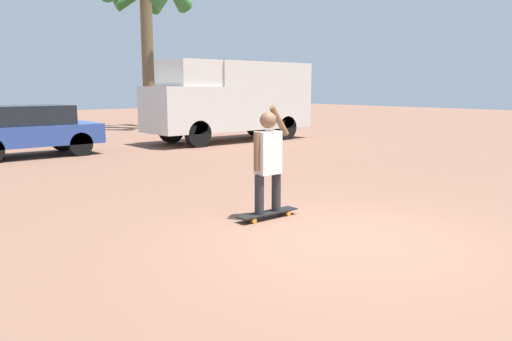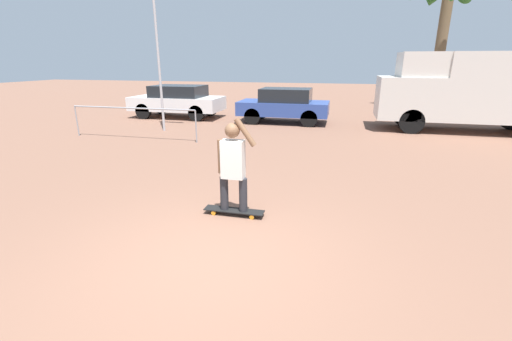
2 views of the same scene
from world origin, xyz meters
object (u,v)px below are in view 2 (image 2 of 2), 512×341
parked_car_blue (284,105)px  parked_car_white (178,100)px  flagpole (157,14)px  camper_van (473,89)px  skateboard (234,211)px  person_skateboarder (233,162)px

parked_car_blue → parked_car_white: (-5.10, 0.27, 0.03)m
flagpole → camper_van: bearing=13.3°
skateboard → parked_car_blue: size_ratio=0.27×
person_skateboarder → parked_car_blue: person_skateboarder is taller
skateboard → parked_car_blue: (-0.73, 9.49, 0.69)m
person_skateboarder → parked_car_blue: (-0.72, 9.49, -0.18)m
person_skateboarder → flagpole: (-4.78, 6.58, 3.16)m
camper_van → flagpole: 11.63m
person_skateboarder → parked_car_white: (-5.82, 9.76, -0.15)m
person_skateboarder → parked_car_white: size_ratio=0.38×
skateboard → parked_car_blue: bearing=94.4°
parked_car_blue → flagpole: size_ratio=0.53×
skateboard → parked_car_white: (-5.82, 9.76, 0.72)m
skateboard → flagpole: bearing=126.0°
camper_van → parked_car_white: (-12.09, 0.57, -0.79)m
camper_van → parked_car_white: bearing=177.3°
camper_van → parked_car_white: camper_van is taller
skateboard → person_skateboarder: person_skateboarder is taller
parked_car_blue → parked_car_white: bearing=177.0°
person_skateboarder → flagpole: flagpole is taller
camper_van → flagpole: bearing=-166.7°
parked_car_blue → skateboard: bearing=-85.6°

